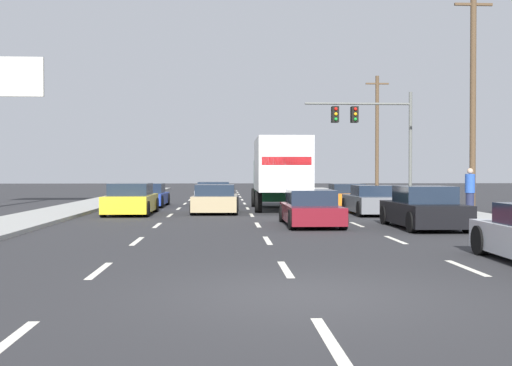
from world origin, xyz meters
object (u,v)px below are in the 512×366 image
Objects in this scene: car_yellow at (131,200)px; traffic_signal_mast at (367,123)px; car_maroon at (311,209)px; utility_pole_far at (377,134)px; car_black at (424,209)px; box_truck at (280,169)px; utility_pole_mid at (473,98)px; car_gray at (373,201)px; pedestrian_near_corner at (470,191)px; car_tan at (215,200)px; car_orange at (346,196)px; car_white at (214,194)px; car_blue at (148,196)px.

car_yellow is 0.68× the size of traffic_signal_mast.
car_maroon is 29.58m from utility_pole_far.
car_black is 0.46× the size of utility_pole_far.
car_maroon is at bearing -88.28° from box_truck.
car_black is 11.80m from utility_pole_mid.
car_gray is 4.04m from pedestrian_near_corner.
utility_pole_mid is at bearing 7.95° from car_yellow.
car_tan reaches higher than car_orange.
car_tan is (0.20, -6.92, -0.01)m from car_white.
traffic_signal_mast is at bearing 52.43° from box_truck.
pedestrian_near_corner is at bearing -69.65° from car_orange.
car_yellow is (0.01, -6.31, 0.07)m from car_blue.
car_blue is 22.54m from utility_pole_far.
car_maroon is (0.27, -8.91, -1.38)m from box_truck.
box_truck is at bearing 91.72° from car_maroon.
car_yellow is at bearing -172.05° from utility_pole_mid.
utility_pole_far reaches higher than car_gray.
pedestrian_near_corner reaches higher than car_tan.
car_orange is (10.38, -0.29, 0.00)m from car_blue.
car_white is at bearing 66.05° from car_yellow.
car_white is 0.96× the size of car_maroon.
utility_pole_far reaches higher than car_black.
pedestrian_near_corner is at bearing -11.38° from car_yellow.
car_orange is at bearing 89.91° from car_black.
car_black is (0.06, -6.77, 0.04)m from car_gray.
car_orange is at bearing -115.24° from traffic_signal_mast.
car_tan is at bearing 161.14° from pedestrian_near_corner.
car_yellow is 11.99m from car_orange.
car_gray is 23.36m from utility_pole_far.
utility_pole_far reaches higher than car_orange.
car_yellow is 2.49× the size of pedestrian_near_corner.
car_black is 0.42× the size of utility_pole_mid.
car_yellow is at bearing 144.90° from car_black.
car_yellow is 0.49× the size of utility_pole_far.
utility_pole_mid is 6.80m from pedestrian_near_corner.
car_blue is at bearing 122.59° from car_tan.
car_yellow reaches higher than car_blue.
car_blue is at bearing 165.25° from utility_pole_mid.
car_maroon is at bearing -153.70° from pedestrian_near_corner.
car_blue is 17.08m from car_black.
car_black is at bearing -49.62° from car_tan.
car_gray is at bearing -42.24° from box_truck.
utility_pole_mid is (15.66, -4.12, 4.73)m from car_blue.
box_truck is 9.66m from utility_pole_mid.
car_yellow reaches higher than car_gray.
car_tan is 0.95× the size of car_maroon.
car_yellow is at bearing -89.88° from car_blue.
car_maroon is at bearing -108.67° from traffic_signal_mast.
car_white is 14.12m from car_maroon.
car_maroon is 12.94m from utility_pole_mid.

